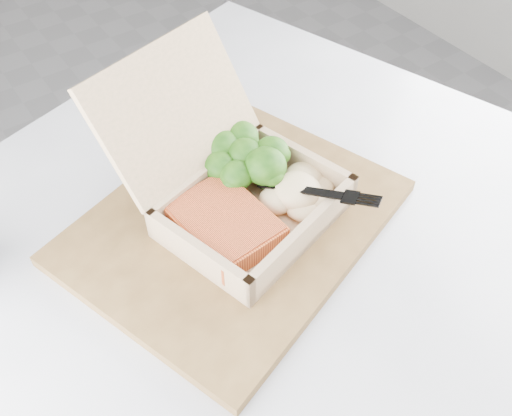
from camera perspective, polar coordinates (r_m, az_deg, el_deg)
cafe_table at (r=0.83m, az=1.68°, el=-11.86°), size 1.03×1.03×0.74m
serving_tray at (r=0.68m, az=-2.20°, el=-1.36°), size 0.44×0.40×0.02m
takeout_container at (r=0.66m, az=-2.78°, el=3.04°), size 0.25×0.28×0.17m
salmon_fillet at (r=0.64m, az=-3.22°, el=-1.60°), size 0.10×0.13×0.02m
broccoli_pile at (r=0.70m, az=-1.13°, el=4.70°), size 0.11×0.11×0.04m
mashed_potatoes at (r=0.67m, az=4.09°, el=1.76°), size 0.09×0.08×0.03m
plastic_fork at (r=0.66m, az=2.85°, el=2.35°), size 0.09×0.14×0.02m
receipt at (r=0.81m, az=-11.46°, el=6.19°), size 0.07×0.13×0.00m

